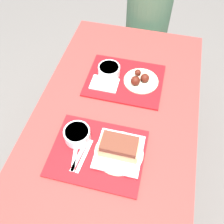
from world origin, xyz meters
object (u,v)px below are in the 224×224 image
at_px(tray_near, 98,153).
at_px(wings_plate_far, 140,80).
at_px(bowl_coleslaw_far, 109,70).
at_px(person_seated_across, 148,14).
at_px(bowl_coleslaw_near, 77,134).
at_px(tray_far, 125,80).
at_px(brisket_sandwich_plate, 119,149).

xyz_separation_m(tray_near, wings_plate_far, (0.11, 0.47, 0.02)).
distance_m(bowl_coleslaw_far, person_seated_across, 0.71).
relative_size(bowl_coleslaw_near, wings_plate_far, 0.64).
relative_size(tray_far, brisket_sandwich_plate, 1.90).
height_order(bowl_coleslaw_far, wings_plate_far, same).
bearing_deg(wings_plate_far, tray_near, -103.18).
xyz_separation_m(tray_far, brisket_sandwich_plate, (0.07, -0.45, 0.04)).
distance_m(bowl_coleslaw_near, bowl_coleslaw_far, 0.44).
xyz_separation_m(tray_near, bowl_coleslaw_far, (-0.07, 0.49, 0.04)).
bearing_deg(brisket_sandwich_plate, tray_far, 98.33).
xyz_separation_m(bowl_coleslaw_near, bowl_coleslaw_far, (0.04, 0.44, 0.00)).
distance_m(tray_near, wings_plate_far, 0.49).
height_order(tray_far, brisket_sandwich_plate, brisket_sandwich_plate).
relative_size(bowl_coleslaw_near, bowl_coleslaw_far, 1.00).
relative_size(tray_near, wings_plate_far, 2.20).
bearing_deg(person_seated_across, bowl_coleslaw_far, -99.95).
xyz_separation_m(wings_plate_far, person_seated_across, (-0.06, 0.71, -0.05)).
bearing_deg(wings_plate_far, brisket_sandwich_plate, -92.13).
height_order(brisket_sandwich_plate, wings_plate_far, brisket_sandwich_plate).
distance_m(tray_far, brisket_sandwich_plate, 0.46).
height_order(bowl_coleslaw_near, bowl_coleslaw_far, same).
bearing_deg(wings_plate_far, bowl_coleslaw_near, -117.70).
relative_size(brisket_sandwich_plate, bowl_coleslaw_far, 1.81).
xyz_separation_m(bowl_coleslaw_far, wings_plate_far, (0.18, -0.02, -0.01)).
bearing_deg(tray_far, brisket_sandwich_plate, -81.67).
relative_size(tray_near, bowl_coleslaw_near, 3.43).
bearing_deg(tray_near, wings_plate_far, 76.82).
bearing_deg(person_seated_across, bowl_coleslaw_near, -98.21).
bearing_deg(wings_plate_far, bowl_coleslaw_far, 175.17).
bearing_deg(bowl_coleslaw_near, brisket_sandwich_plate, -8.81).
bearing_deg(bowl_coleslaw_far, tray_far, -10.91).
bearing_deg(bowl_coleslaw_near, person_seated_across, 81.79).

